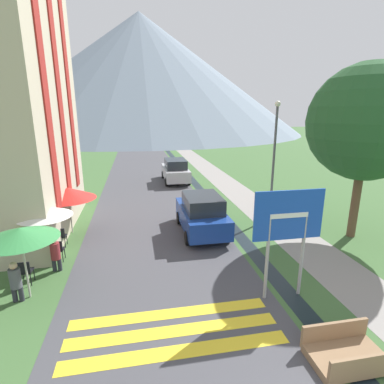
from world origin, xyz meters
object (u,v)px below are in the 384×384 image
at_px(cafe_umbrella_middle_white, 44,211).
at_px(streetlamp, 274,153).
at_px(cafe_chair_middle, 58,249).
at_px(footbridge, 348,354).
at_px(cafe_umbrella_front_green, 20,234).
at_px(road_sign, 288,226).
at_px(parked_car_far, 175,170).
at_px(cafe_chair_far_right, 60,235).
at_px(person_seated_near, 15,280).
at_px(parked_car_near, 202,214).
at_px(cafe_chair_far_left, 55,236).
at_px(tree_by_path, 367,123).
at_px(cafe_chair_near_right, 25,270).
at_px(cafe_umbrella_rear_red, 68,193).
at_px(person_seated_far, 55,253).

height_order(cafe_umbrella_middle_white, streetlamp, streetlamp).
height_order(cafe_chair_middle, streetlamp, streetlamp).
height_order(footbridge, cafe_umbrella_front_green, cafe_umbrella_front_green).
relative_size(road_sign, parked_car_far, 0.76).
bearing_deg(cafe_chair_far_right, cafe_chair_middle, -65.73).
xyz_separation_m(cafe_umbrella_front_green, person_seated_near, (-0.27, -0.16, -1.36)).
xyz_separation_m(parked_car_near, cafe_chair_far_left, (-6.25, -0.50, -0.40)).
relative_size(cafe_chair_far_right, cafe_umbrella_middle_white, 0.40).
xyz_separation_m(footbridge, cafe_chair_far_left, (-7.85, 7.44, 0.29)).
distance_m(cafe_umbrella_front_green, streetlamp, 11.38).
bearing_deg(cafe_umbrella_middle_white, tree_by_path, -0.56).
bearing_deg(road_sign, footbridge, -84.21).
relative_size(footbridge, cafe_chair_near_right, 2.00).
xyz_separation_m(cafe_chair_middle, person_seated_near, (-0.60, -2.35, 0.19)).
height_order(road_sign, tree_by_path, tree_by_path).
xyz_separation_m(cafe_chair_far_right, person_seated_near, (-0.42, -3.65, 0.19)).
bearing_deg(streetlamp, footbridge, -104.25).
xyz_separation_m(footbridge, cafe_chair_far_right, (-7.66, 7.46, 0.29)).
height_order(footbridge, cafe_umbrella_middle_white, cafe_umbrella_middle_white).
bearing_deg(streetlamp, cafe_chair_far_right, -171.13).
distance_m(cafe_chair_far_right, cafe_umbrella_front_green, 3.83).
xyz_separation_m(footbridge, cafe_chair_middle, (-7.48, 6.16, 0.29)).
bearing_deg(person_seated_near, parked_car_near, 32.46).
bearing_deg(cafe_umbrella_front_green, cafe_umbrella_middle_white, 90.83).
distance_m(cafe_chair_near_right, person_seated_near, 0.91).
relative_size(cafe_chair_far_right, streetlamp, 0.14).
distance_m(cafe_chair_far_left, person_seated_near, 3.64).
bearing_deg(cafe_chair_far_right, person_seated_near, -80.33).
distance_m(road_sign, cafe_umbrella_middle_white, 8.49).
height_order(parked_car_far, cafe_chair_middle, parked_car_far).
xyz_separation_m(cafe_chair_far_left, cafe_umbrella_middle_white, (0.00, -1.04, 1.42)).
distance_m(parked_car_near, cafe_umbrella_rear_red, 6.10).
relative_size(footbridge, cafe_umbrella_front_green, 0.76).
bearing_deg(cafe_chair_far_right, parked_car_far, 76.59).
distance_m(cafe_umbrella_front_green, cafe_umbrella_middle_white, 2.43).
relative_size(cafe_chair_far_right, person_seated_far, 0.67).
height_order(cafe_chair_middle, tree_by_path, tree_by_path).
bearing_deg(cafe_chair_far_left, road_sign, -55.15).
bearing_deg(person_seated_far, cafe_chair_far_left, 103.70).
bearing_deg(cafe_chair_middle, streetlamp, 2.22).
bearing_deg(streetlamp, cafe_umbrella_rear_red, -179.88).
bearing_deg(cafe_umbrella_front_green, streetlamp, 26.55).
bearing_deg(cafe_umbrella_middle_white, cafe_chair_far_left, 90.10).
bearing_deg(cafe_chair_near_right, cafe_chair_middle, 62.00).
height_order(parked_car_far, cafe_umbrella_middle_white, cafe_umbrella_middle_white).
distance_m(parked_car_near, cafe_chair_far_right, 6.10).
xyz_separation_m(cafe_chair_middle, cafe_umbrella_middle_white, (-0.37, 0.23, 1.42)).
relative_size(cafe_chair_far_right, tree_by_path, 0.11).
relative_size(person_seated_far, tree_by_path, 0.17).
xyz_separation_m(cafe_chair_far_left, tree_by_path, (12.80, -1.16, 4.49)).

